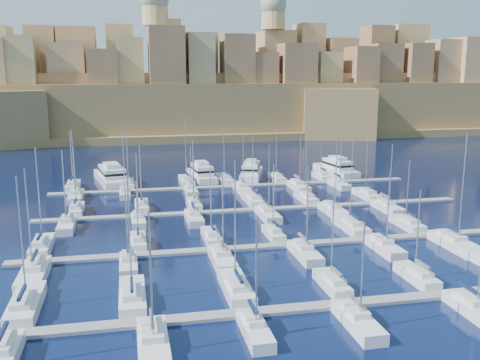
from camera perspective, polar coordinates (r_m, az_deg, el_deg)
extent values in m
plane|color=black|center=(95.01, 3.37, -4.77)|extent=(600.00, 600.00, 0.00)
cube|color=slate|center=(64.75, 11.49, -12.79)|extent=(84.00, 2.00, 0.40)
cube|color=slate|center=(83.97, 5.53, -6.87)|extent=(84.00, 2.00, 0.40)
cube|color=slate|center=(104.29, 1.92, -3.16)|extent=(84.00, 2.00, 0.40)
cube|color=slate|center=(125.18, -0.48, -0.67)|extent=(84.00, 2.00, 0.40)
cube|color=silver|center=(66.69, -21.86, -12.34)|extent=(3.16, 10.54, 1.73)
cube|color=silver|center=(65.27, -22.10, -11.73)|extent=(2.21, 4.74, 0.70)
cylinder|color=#9EA0A8|center=(64.53, -22.31, -5.72)|extent=(0.18, 0.18, 14.03)
cube|color=#0D1B39|center=(64.40, -22.25, -11.05)|extent=(0.35, 4.21, 0.35)
cube|color=silver|center=(65.37, -11.41, -12.21)|extent=(3.01, 10.05, 1.70)
cube|color=silver|center=(63.97, -11.44, -11.58)|extent=(2.11, 4.52, 0.70)
cylinder|color=#9EA0A8|center=(63.16, -11.70, -5.55)|extent=(0.18, 0.18, 13.84)
cube|color=#0D1B39|center=(63.11, -11.48, -10.88)|extent=(0.35, 4.02, 0.35)
cube|color=silver|center=(66.49, -0.43, -11.55)|extent=(3.02, 10.06, 1.70)
cube|color=silver|center=(65.12, -0.25, -10.91)|extent=(2.11, 4.53, 0.70)
cylinder|color=#9EA0A8|center=(64.17, -0.53, -4.52)|extent=(0.18, 0.18, 14.94)
cube|color=#0D1B39|center=(64.27, -0.16, -10.21)|extent=(0.35, 4.02, 0.35)
cube|color=silver|center=(68.81, 9.78, -10.95)|extent=(2.38, 7.95, 1.60)
cube|color=silver|center=(67.70, 10.06, -10.30)|extent=(1.67, 3.58, 0.70)
cylinder|color=#9EA0A8|center=(67.06, 9.84, -5.91)|extent=(0.18, 0.18, 10.83)
cube|color=#595B60|center=(66.98, 10.22, -9.58)|extent=(0.35, 3.18, 0.35)
cube|color=silver|center=(73.77, 18.30, -9.81)|extent=(2.44, 8.15, 1.61)
cube|color=silver|center=(72.72, 18.68, -9.18)|extent=(1.71, 3.67, 0.70)
cylinder|color=#9EA0A8|center=(72.18, 18.44, -5.17)|extent=(0.18, 0.18, 10.61)
cube|color=#595B60|center=(72.04, 18.90, -8.50)|extent=(0.35, 3.26, 0.35)
cube|color=silver|center=(56.31, -24.07, -17.14)|extent=(2.72, 9.07, 1.65)
cube|color=silver|center=(56.56, -23.98, -15.65)|extent=(1.91, 4.08, 0.70)
cube|color=#0D1B39|center=(56.51, -23.98, -14.50)|extent=(0.35, 3.63, 0.35)
cube|color=silver|center=(54.62, -9.24, -17.13)|extent=(2.97, 9.90, 1.70)
cube|color=silver|center=(54.94, -9.34, -15.54)|extent=(2.08, 4.46, 0.70)
cylinder|color=#9EA0A8|center=(51.09, -9.48, -10.21)|extent=(0.18, 0.18, 12.86)
cube|color=#595B60|center=(54.92, -9.40, -14.33)|extent=(0.35, 3.96, 0.35)
cube|color=silver|center=(56.71, 1.62, -15.89)|extent=(2.41, 8.02, 1.60)
cube|color=silver|center=(56.89, 1.43, -14.50)|extent=(1.68, 3.61, 0.70)
cylinder|color=#9EA0A8|center=(53.68, 1.76, -9.95)|extent=(0.18, 0.18, 11.32)
cube|color=#0D1B39|center=(56.79, 1.34, -13.37)|extent=(0.35, 3.21, 0.35)
cube|color=silver|center=(59.67, 12.47, -14.69)|extent=(2.66, 8.85, 1.64)
cube|color=silver|center=(59.90, 12.17, -13.33)|extent=(1.86, 3.98, 0.70)
cylinder|color=#9EA0A8|center=(56.95, 12.92, -9.48)|extent=(0.18, 0.18, 10.27)
cube|color=#595B60|center=(59.84, 12.04, -12.25)|extent=(0.35, 3.54, 0.35)
cube|color=silver|center=(66.38, 23.67, -12.65)|extent=(2.56, 8.54, 1.63)
cube|color=silver|center=(66.56, 23.32, -11.46)|extent=(1.79, 3.84, 0.70)
cube|color=#0D1B39|center=(66.50, 23.18, -10.50)|extent=(0.35, 3.42, 0.35)
cube|color=silver|center=(86.72, -20.36, -6.72)|extent=(2.81, 9.37, 1.67)
cube|color=silver|center=(85.49, -20.51, -6.16)|extent=(1.97, 4.22, 0.70)
cylinder|color=#9EA0A8|center=(85.12, -20.69, -1.50)|extent=(0.18, 0.18, 14.33)
cube|color=#0D1B39|center=(84.75, -20.60, -5.58)|extent=(0.35, 3.75, 0.35)
cube|color=silver|center=(84.98, -10.79, -6.59)|extent=(2.36, 7.86, 1.59)
cube|color=silver|center=(83.88, -10.80, -6.01)|extent=(1.65, 3.54, 0.70)
cylinder|color=#9EA0A8|center=(83.88, -10.93, -3.06)|extent=(0.18, 0.18, 8.99)
cube|color=#0D1B39|center=(83.20, -10.83, -5.40)|extent=(0.35, 3.14, 0.35)
cube|color=silver|center=(86.03, -3.06, -6.16)|extent=(2.46, 8.19, 1.61)
cube|color=silver|center=(84.91, -2.98, -5.58)|extent=(1.72, 3.68, 0.70)
cylinder|color=#9EA0A8|center=(84.78, -3.15, -2.16)|extent=(0.18, 0.18, 10.54)
cube|color=#0D1B39|center=(84.22, -2.95, -4.98)|extent=(0.35, 3.27, 0.35)
cube|color=silver|center=(87.73, 3.59, -5.83)|extent=(2.22, 7.41, 1.57)
cube|color=silver|center=(86.71, 3.73, -5.25)|extent=(1.56, 3.34, 0.70)
cylinder|color=#9EA0A8|center=(86.43, 3.57, -1.84)|extent=(0.18, 0.18, 10.82)
cube|color=#0D1B39|center=(86.07, 3.81, -4.65)|extent=(0.35, 2.97, 0.35)
cube|color=silver|center=(93.52, 11.73, -4.91)|extent=(3.04, 10.12, 1.71)
cube|color=silver|center=(92.30, 12.01, -4.36)|extent=(2.13, 4.55, 0.70)
cylinder|color=#9EA0A8|center=(92.09, 11.80, -0.10)|extent=(0.18, 0.18, 14.08)
cube|color=#0D1B39|center=(91.58, 12.16, -3.81)|extent=(0.35, 4.05, 0.35)
cube|color=silver|center=(97.33, 17.39, -4.57)|extent=(2.60, 8.66, 1.63)
cube|color=silver|center=(96.30, 17.68, -4.04)|extent=(1.82, 3.90, 0.70)
cylinder|color=#9EA0A8|center=(96.26, 17.48, -1.06)|extent=(0.18, 0.18, 10.39)
cube|color=#0D1B39|center=(95.67, 17.85, -3.50)|extent=(0.35, 3.46, 0.35)
cube|color=silver|center=(75.37, -21.14, -9.50)|extent=(3.21, 10.71, 1.74)
cube|color=silver|center=(75.95, -21.08, -8.36)|extent=(2.25, 4.82, 0.70)
cylinder|color=#9EA0A8|center=(72.59, -21.64, -4.05)|extent=(0.18, 0.18, 13.39)
cube|color=#0D1B39|center=(76.11, -21.08, -7.48)|extent=(0.35, 4.29, 0.35)
cube|color=silver|center=(75.58, -11.81, -8.94)|extent=(2.40, 8.02, 1.60)
cube|color=silver|center=(75.94, -11.85, -7.92)|extent=(1.68, 3.61, 0.70)
cylinder|color=#9EA0A8|center=(73.36, -11.99, -4.73)|extent=(0.18, 0.18, 10.19)
cube|color=#0D1B39|center=(75.99, -11.88, -7.07)|extent=(0.35, 3.21, 0.35)
cube|color=silver|center=(75.91, -1.89, -8.57)|extent=(2.82, 9.40, 1.67)
cube|color=silver|center=(76.39, -2.02, -7.50)|extent=(1.97, 4.23, 0.70)
cylinder|color=#9EA0A8|center=(73.41, -1.87, -3.72)|extent=(0.18, 0.18, 11.90)
cube|color=#595B60|center=(76.49, -2.09, -6.64)|extent=(0.35, 3.76, 0.35)
cube|color=silver|center=(78.95, 6.96, -7.86)|extent=(2.74, 9.13, 1.66)
cube|color=silver|center=(79.39, 6.77, -6.84)|extent=(1.92, 4.11, 0.70)
cylinder|color=#9EA0A8|center=(76.52, 7.20, -3.04)|extent=(0.18, 0.18, 12.28)
cube|color=#595B60|center=(79.48, 6.68, -6.02)|extent=(0.35, 3.65, 0.35)
cube|color=silver|center=(83.73, 15.17, -7.05)|extent=(2.72, 9.07, 1.65)
cube|color=silver|center=(84.14, 14.93, -6.10)|extent=(1.90, 4.08, 0.70)
cylinder|color=#9EA0A8|center=(81.57, 15.55, -2.86)|extent=(0.18, 0.18, 11.19)
cube|color=#0D1B39|center=(84.22, 14.83, -5.33)|extent=(0.35, 3.63, 0.35)
cube|color=silver|center=(88.66, 22.01, -6.43)|extent=(3.23, 10.76, 1.74)
cube|color=silver|center=(89.16, 21.69, -5.49)|extent=(2.26, 4.84, 0.70)
cylinder|color=#9EA0A8|center=(86.02, 22.66, -0.82)|extent=(0.18, 0.18, 16.22)
cube|color=#0D1B39|center=(89.30, 21.55, -4.75)|extent=(0.35, 4.30, 0.35)
cube|color=silver|center=(106.88, -17.03, -3.13)|extent=(2.53, 8.43, 1.62)
cube|color=silver|center=(105.79, -17.10, -2.64)|extent=(1.77, 3.79, 0.70)
cylinder|color=#9EA0A8|center=(105.89, -17.22, 0.34)|extent=(0.18, 0.18, 11.40)
cube|color=#0D1B39|center=(105.14, -17.16, -2.14)|extent=(0.35, 3.37, 0.35)
cube|color=silver|center=(106.54, -10.45, -2.86)|extent=(2.61, 8.68, 1.63)
cube|color=silver|center=(105.42, -10.46, -2.36)|extent=(1.82, 3.91, 0.70)
cylinder|color=#9EA0A8|center=(105.58, -10.58, 0.59)|extent=(0.18, 0.18, 11.25)
cube|color=#0D1B39|center=(104.75, -10.47, -1.85)|extent=(0.35, 3.47, 0.35)
cube|color=silver|center=(106.96, -4.95, -2.66)|extent=(2.43, 8.11, 1.61)
cube|color=silver|center=(105.90, -4.90, -2.16)|extent=(1.70, 3.65, 0.70)
cylinder|color=#9EA0A8|center=(105.88, -5.04, 1.03)|extent=(0.18, 0.18, 12.23)
cube|color=#595B60|center=(105.26, -4.89, -1.65)|extent=(0.35, 3.24, 0.35)
cube|color=silver|center=(110.01, 1.40, -2.19)|extent=(3.03, 10.11, 1.71)
cube|color=silver|center=(108.77, 1.52, -1.70)|extent=(2.12, 4.55, 0.70)
cylinder|color=#9EA0A8|center=(108.97, 1.36, 1.69)|extent=(0.18, 0.18, 13.24)
cube|color=#0D1B39|center=(108.06, 1.59, -1.21)|extent=(0.35, 4.04, 0.35)
cube|color=silver|center=(112.48, 7.05, -1.98)|extent=(2.65, 8.84, 1.64)
cube|color=silver|center=(111.40, 7.21, -1.50)|extent=(1.86, 3.98, 0.70)
cylinder|color=#9EA0A8|center=(111.49, 7.06, 1.55)|extent=(0.18, 0.18, 12.28)
cube|color=#595B60|center=(110.76, 7.30, -1.02)|extent=(0.35, 3.54, 0.35)
cube|color=silver|center=(117.73, 13.31, -1.60)|extent=(2.78, 9.26, 1.66)
cube|color=silver|center=(116.65, 13.52, -1.13)|extent=(1.94, 4.17, 0.70)
cylinder|color=#9EA0A8|center=(116.79, 13.37, 1.81)|extent=(0.18, 0.18, 12.37)
cube|color=#0D1B39|center=(116.03, 13.65, -0.67)|extent=(0.35, 3.70, 0.35)
cube|color=silver|center=(96.62, -17.98, -4.72)|extent=(2.72, 9.08, 1.65)
cube|color=silver|center=(97.18, -17.96, -3.91)|extent=(1.91, 4.08, 0.70)
cylinder|color=#9EA0A8|center=(94.52, -18.26, -0.70)|extent=(0.18, 0.18, 12.39)
cube|color=#0D1B39|center=(97.35, -17.98, -3.24)|extent=(0.35, 3.63, 0.35)
cube|color=silver|center=(96.44, -10.77, -4.39)|extent=(2.46, 8.19, 1.61)
cube|color=silver|center=(96.93, -10.81, -3.61)|extent=(1.72, 3.68, 0.70)
cylinder|color=#9EA0A8|center=(94.48, -10.92, -0.63)|extent=(0.18, 0.18, 11.52)
cube|color=#595B60|center=(97.06, -10.84, -2.95)|extent=(0.35, 3.28, 0.35)
cube|color=silver|center=(96.69, -4.92, -4.18)|extent=(2.69, 8.97, 1.65)
cube|color=silver|center=(97.24, -5.00, -3.37)|extent=(1.88, 4.04, 0.70)
cylinder|color=#9EA0A8|center=(94.78, -4.95, -0.67)|extent=(0.18, 0.18, 10.65)
cube|color=#0D1B39|center=(97.41, -5.04, -2.71)|extent=(0.35, 3.59, 0.35)
cube|color=silver|center=(98.86, 3.00, -3.79)|extent=(2.90, 9.65, 1.68)
cube|color=silver|center=(99.46, 2.86, -2.98)|extent=(2.03, 4.34, 0.70)
cylinder|color=#9EA0A8|center=(96.78, 3.11, 0.18)|extent=(0.18, 0.18, 12.46)
cube|color=#0D1B39|center=(99.65, 2.80, -2.33)|extent=(0.35, 3.86, 0.35)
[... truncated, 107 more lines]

